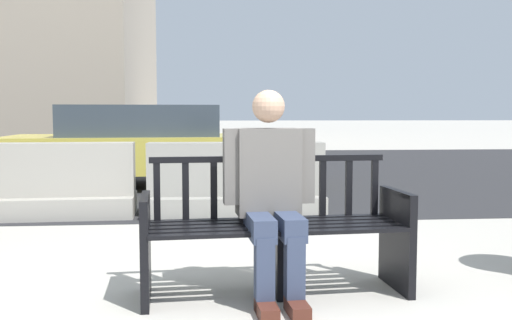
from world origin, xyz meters
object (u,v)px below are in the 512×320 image
Objects in this scene: car_taxi_near at (150,145)px; street_bench at (275,233)px; jersey_barrier_centre at (236,186)px; seated_person at (271,189)px; jersey_barrier_left at (44,187)px.

street_bench is at bearing -76.47° from car_taxi_near.
jersey_barrier_centre is at bearing -65.71° from car_taxi_near.
jersey_barrier_left is at bearing 126.72° from seated_person.
street_bench is 1.31× the size of seated_person.
seated_person reaches higher than street_bench.
jersey_barrier_left is at bearing 127.69° from street_bench.
jersey_barrier_centre and jersey_barrier_left have the same top height.
seated_person is 0.65× the size of jersey_barrier_centre.
street_bench is 0.37× the size of car_taxi_near.
seated_person is at bearing -53.28° from jersey_barrier_left.
street_bench reaches higher than jersey_barrier_centre.
jersey_barrier_centre is (-0.07, 2.92, -0.35)m from seated_person.
seated_person reaches higher than car_taxi_near.
seated_person is at bearing -119.94° from street_bench.
seated_person is 0.65× the size of jersey_barrier_left.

